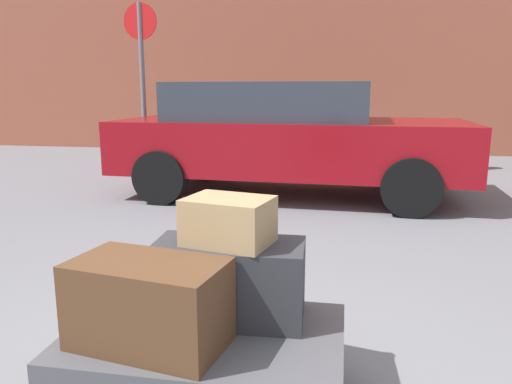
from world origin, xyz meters
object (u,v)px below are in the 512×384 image
luggage_cart (206,347)px  no_parking_sign (142,74)px  bollard_kerb_near (474,150)px  duffel_bag_charcoal_rear_left (229,280)px  parked_car (286,136)px  duffel_bag_tan_topmost_pile (229,221)px  duffel_bag_brown_rear_right (149,303)px

luggage_cart → no_parking_sign: 5.60m
luggage_cart → bollard_kerb_near: size_ratio=1.72×
duffel_bag_charcoal_rear_left → no_parking_sign: size_ratio=0.26×
duffel_bag_charcoal_rear_left → parked_car: 4.27m
duffel_bag_charcoal_rear_left → bollard_kerb_near: 7.35m
luggage_cart → duffel_bag_tan_topmost_pile: (0.07, 0.15, 0.52)m
bollard_kerb_near → parked_car: bearing=-138.0°
bollard_kerb_near → luggage_cart: bearing=-111.1°
parked_car → luggage_cart: bearing=-87.5°
luggage_cart → duffel_bag_charcoal_rear_left: 0.29m
bollard_kerb_near → no_parking_sign: bearing=-157.5°
duffel_bag_charcoal_rear_left → duffel_bag_brown_rear_right: (-0.25, -0.29, 0.00)m
duffel_bag_brown_rear_right → no_parking_sign: bearing=122.7°
duffel_bag_brown_rear_right → parked_car: bearing=100.1°
duffel_bag_brown_rear_right → no_parking_sign: 5.60m
duffel_bag_charcoal_rear_left → duffel_bag_tan_topmost_pile: 0.27m
duffel_bag_tan_topmost_pile → parked_car: 4.27m
duffel_bag_tan_topmost_pile → parked_car: parked_car is taller
duffel_bag_tan_topmost_pile → no_parking_sign: bearing=129.0°
duffel_bag_brown_rear_right → duffel_bag_tan_topmost_pile: duffel_bag_tan_topmost_pile is taller
duffel_bag_brown_rear_right → parked_car: (-0.01, 4.55, 0.25)m
duffel_bag_tan_topmost_pile → bollard_kerb_near: (2.63, 6.87, -0.45)m
parked_car → duffel_bag_tan_topmost_pile: bearing=-86.4°
duffel_bag_charcoal_rear_left → bollard_kerb_near: size_ratio=0.98×
duffel_bag_brown_rear_right → bollard_kerb_near: bearing=78.0°
bollard_kerb_near → duffel_bag_charcoal_rear_left: bearing=-111.0°
luggage_cart → duffel_bag_tan_topmost_pile: 0.54m
luggage_cart → no_parking_sign: no_parking_sign is taller
duffel_bag_brown_rear_right → bollard_kerb_near: duffel_bag_brown_rear_right is taller
duffel_bag_brown_rear_right → parked_car: 4.56m
luggage_cart → duffel_bag_charcoal_rear_left: (0.07, 0.15, 0.24)m
duffel_bag_tan_topmost_pile → no_parking_sign: 5.40m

